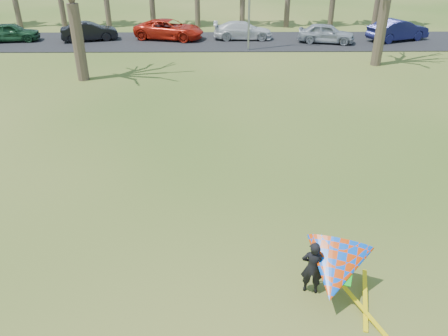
{
  "coord_description": "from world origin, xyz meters",
  "views": [
    {
      "loc": [
        -0.15,
        -9.91,
        7.52
      ],
      "look_at": [
        0.0,
        2.0,
        1.1
      ],
      "focal_mm": 35.0,
      "sensor_mm": 36.0,
      "label": 1
    }
  ],
  "objects_px": {
    "car_4": "(326,33)",
    "car_5": "(398,30)",
    "car_1": "(89,31)",
    "car_3": "(243,30)",
    "car_2": "(169,29)",
    "kite_flyer": "(334,270)",
    "car_0": "(11,32)"
  },
  "relations": [
    {
      "from": "car_2",
      "to": "car_5",
      "type": "distance_m",
      "value": 17.94
    },
    {
      "from": "car_2",
      "to": "car_4",
      "type": "xyz_separation_m",
      "value": [
        12.15,
        -1.49,
        -0.03
      ]
    },
    {
      "from": "car_5",
      "to": "car_0",
      "type": "bearing_deg",
      "value": 67.85
    },
    {
      "from": "car_0",
      "to": "kite_flyer",
      "type": "height_order",
      "value": "kite_flyer"
    },
    {
      "from": "car_0",
      "to": "car_4",
      "type": "relative_size",
      "value": 0.97
    },
    {
      "from": "car_0",
      "to": "car_5",
      "type": "xyz_separation_m",
      "value": [
        30.08,
        -0.06,
        0.1
      ]
    },
    {
      "from": "car_4",
      "to": "car_5",
      "type": "xyz_separation_m",
      "value": [
        5.78,
        0.73,
        0.08
      ]
    },
    {
      "from": "car_0",
      "to": "kite_flyer",
      "type": "xyz_separation_m",
      "value": [
        18.62,
        -27.44,
        0.08
      ]
    },
    {
      "from": "car_0",
      "to": "car_5",
      "type": "relative_size",
      "value": 0.84
    },
    {
      "from": "car_5",
      "to": "car_2",
      "type": "bearing_deg",
      "value": 65.54
    },
    {
      "from": "car_1",
      "to": "car_3",
      "type": "xyz_separation_m",
      "value": [
        12.03,
        0.38,
        -0.03
      ]
    },
    {
      "from": "car_2",
      "to": "car_5",
      "type": "relative_size",
      "value": 1.11
    },
    {
      "from": "car_4",
      "to": "kite_flyer",
      "type": "xyz_separation_m",
      "value": [
        -5.69,
        -26.64,
        0.06
      ]
    },
    {
      "from": "car_1",
      "to": "car_5",
      "type": "bearing_deg",
      "value": -106.71
    },
    {
      "from": "car_4",
      "to": "kite_flyer",
      "type": "bearing_deg",
      "value": -178.26
    },
    {
      "from": "car_2",
      "to": "car_3",
      "type": "bearing_deg",
      "value": -76.57
    },
    {
      "from": "car_4",
      "to": "car_5",
      "type": "height_order",
      "value": "car_5"
    },
    {
      "from": "car_3",
      "to": "car_4",
      "type": "bearing_deg",
      "value": -102.36
    },
    {
      "from": "car_3",
      "to": "car_4",
      "type": "xyz_separation_m",
      "value": [
        6.31,
        -1.39,
        0.05
      ]
    },
    {
      "from": "car_3",
      "to": "kite_flyer",
      "type": "height_order",
      "value": "kite_flyer"
    },
    {
      "from": "car_4",
      "to": "car_1",
      "type": "bearing_deg",
      "value": 100.63
    },
    {
      "from": "car_2",
      "to": "car_3",
      "type": "distance_m",
      "value": 5.84
    },
    {
      "from": "car_4",
      "to": "car_5",
      "type": "bearing_deg",
      "value": -69.01
    },
    {
      "from": "car_1",
      "to": "car_4",
      "type": "height_order",
      "value": "car_4"
    },
    {
      "from": "car_0",
      "to": "car_5",
      "type": "bearing_deg",
      "value": -98.16
    },
    {
      "from": "car_4",
      "to": "car_3",
      "type": "bearing_deg",
      "value": 91.31
    },
    {
      "from": "car_0",
      "to": "car_3",
      "type": "distance_m",
      "value": 18.01
    },
    {
      "from": "car_0",
      "to": "car_2",
      "type": "xyz_separation_m",
      "value": [
        12.16,
        0.7,
        0.05
      ]
    },
    {
      "from": "car_0",
      "to": "car_4",
      "type": "bearing_deg",
      "value": -99.91
    },
    {
      "from": "car_1",
      "to": "kite_flyer",
      "type": "relative_size",
      "value": 1.79
    },
    {
      "from": "kite_flyer",
      "to": "car_1",
      "type": "bearing_deg",
      "value": 114.59
    },
    {
      "from": "car_0",
      "to": "car_1",
      "type": "bearing_deg",
      "value": -95.94
    }
  ]
}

